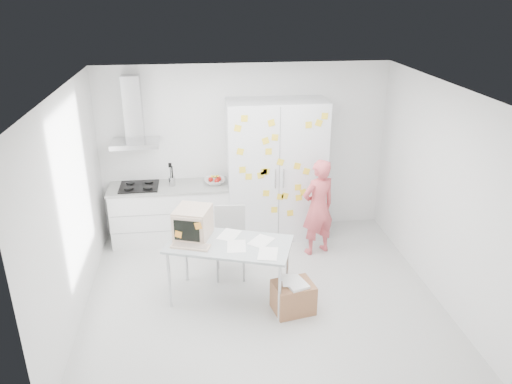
{
  "coord_description": "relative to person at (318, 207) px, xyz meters",
  "views": [
    {
      "loc": [
        -0.75,
        -5.49,
        3.77
      ],
      "look_at": [
        0.01,
        0.63,
        1.2
      ],
      "focal_mm": 35.0,
      "sensor_mm": 36.0,
      "label": 1
    }
  ],
  "objects": [
    {
      "name": "desk",
      "position": [
        -1.67,
        -0.94,
        0.17
      ],
      "size": [
        1.68,
        1.2,
        1.21
      ],
      "rotation": [
        0.0,
        0.0,
        -0.33
      ],
      "color": "#AFB8BA",
      "rests_on": "ground"
    },
    {
      "name": "chair",
      "position": [
        -1.33,
        -0.42,
        -0.19
      ],
      "size": [
        0.47,
        0.47,
        0.98
      ],
      "rotation": [
        0.0,
        0.0,
        -0.08
      ],
      "color": "#A8A8A6",
      "rests_on": "ground"
    },
    {
      "name": "tall_cabinet",
      "position": [
        -0.53,
        0.65,
        0.36
      ],
      "size": [
        1.5,
        0.68,
        2.2
      ],
      "color": "silver",
      "rests_on": "ground"
    },
    {
      "name": "floor",
      "position": [
        -0.98,
        -1.02,
        -0.75
      ],
      "size": [
        4.5,
        4.0,
        0.02
      ],
      "primitive_type": "cube",
      "color": "silver",
      "rests_on": "ground"
    },
    {
      "name": "counter_run",
      "position": [
        -2.18,
        0.68,
        -0.27
      ],
      "size": [
        1.84,
        0.63,
        1.28
      ],
      "color": "white",
      "rests_on": "ground"
    },
    {
      "name": "cardboard_box",
      "position": [
        -0.63,
        -1.42,
        -0.54
      ],
      "size": [
        0.55,
        0.47,
        0.42
      ],
      "rotation": [
        0.0,
        0.0,
        0.19
      ],
      "color": "#A16B45",
      "rests_on": "ground"
    },
    {
      "name": "walls",
      "position": [
        -0.98,
        -0.3,
        0.61
      ],
      "size": [
        4.52,
        4.01,
        2.7
      ],
      "color": "white",
      "rests_on": "ground"
    },
    {
      "name": "person",
      "position": [
        0.0,
        0.0,
        0.0
      ],
      "size": [
        0.63,
        0.52,
        1.48
      ],
      "primitive_type": "imported",
      "rotation": [
        0.0,
        0.0,
        3.51
      ],
      "color": "#D7535A",
      "rests_on": "ground"
    },
    {
      "name": "range_hood",
      "position": [
        -2.63,
        0.82,
        1.22
      ],
      "size": [
        0.7,
        0.48,
        1.01
      ],
      "color": "silver",
      "rests_on": "walls"
    },
    {
      "name": "ceiling",
      "position": [
        -0.98,
        -1.02,
        1.96
      ],
      "size": [
        4.5,
        4.0,
        0.02
      ],
      "primitive_type": "cube",
      "color": "white",
      "rests_on": "walls"
    }
  ]
}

